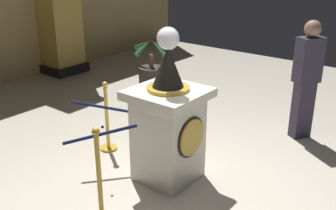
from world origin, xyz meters
TOP-DOWN VIEW (x-y plane):
  - ground_plane at (0.00, 0.00)m, footprint 12.85×12.85m
  - pedestal_clock at (0.04, 0.28)m, footprint 0.82×0.82m
  - stanchion_near at (0.10, 1.41)m, footprint 0.24×0.24m
  - stanchion_far at (-1.04, 0.31)m, footprint 0.24×0.24m
  - velvet_rope at (-0.47, 0.86)m, footprint 1.15×1.15m
  - potted_palm_right at (2.35, 2.55)m, footprint 0.84×0.83m
  - bystander_guest at (2.19, -0.53)m, footprint 0.42×0.38m

SIDE VIEW (x-z plane):
  - ground_plane at x=0.00m, z-range 0.00..0.00m
  - potted_palm_right at x=2.35m, z-range -0.21..0.88m
  - stanchion_near at x=0.10m, z-range -0.15..0.85m
  - stanchion_far at x=-1.04m, z-range -0.16..0.90m
  - pedestal_clock at x=0.04m, z-range -0.21..1.65m
  - velvet_rope at x=-0.47m, z-range 0.68..0.90m
  - bystander_guest at x=2.19m, z-range 0.06..1.81m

